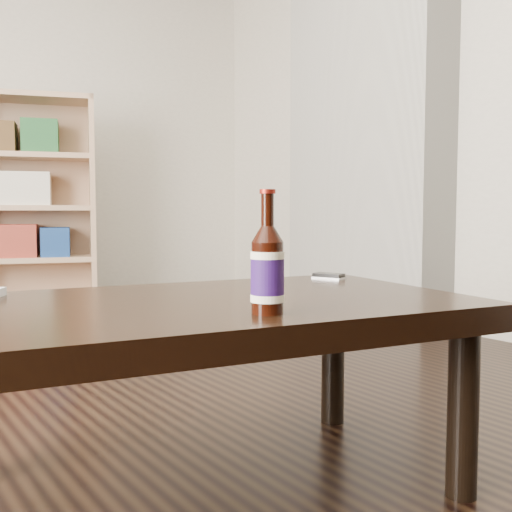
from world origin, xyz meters
TOP-DOWN VIEW (x-y plane):
  - floor at (0.00, 0.00)m, footprint 5.00×6.00m
  - chimney_breast at (2.35, 1.20)m, footprint 0.30×1.20m
  - bookshelf at (0.58, 2.55)m, footprint 0.87×0.60m
  - coffee_table at (0.24, -0.33)m, footprint 1.43×0.98m
  - beer_bottle at (0.25, -0.58)m, footprint 0.09×0.09m
  - phone at (0.82, -0.15)m, footprint 0.09×0.11m

SIDE VIEW (x-z plane):
  - floor at x=0.00m, z-range -0.01..0.00m
  - coffee_table at x=0.24m, z-range 0.18..0.68m
  - phone at x=0.82m, z-range 0.49..0.51m
  - beer_bottle at x=0.25m, z-range 0.46..0.72m
  - bookshelf at x=0.58m, z-range 0.03..1.51m
  - chimney_breast at x=2.35m, z-range 0.00..2.70m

